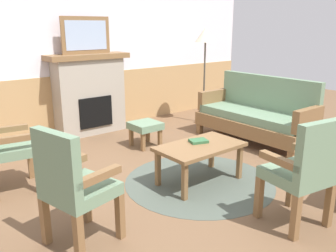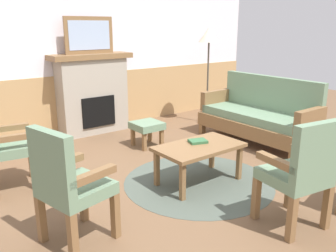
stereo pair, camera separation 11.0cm
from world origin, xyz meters
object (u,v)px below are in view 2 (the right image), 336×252
(fireplace, at_px, (93,93))
(armchair_by_window_left, at_px, (68,182))
(coffee_table, at_px, (199,150))
(footstool, at_px, (147,127))
(armchair_near_fireplace, at_px, (3,141))
(couch, at_px, (259,117))
(framed_picture, at_px, (89,35))
(floor_lamp_by_couch, at_px, (209,41))
(book_on_table, at_px, (198,141))
(armchair_front_left, at_px, (301,170))

(fireplace, height_order, armchair_by_window_left, fireplace)
(coffee_table, distance_m, footstool, 1.41)
(armchair_near_fireplace, bearing_deg, couch, -10.52)
(footstool, distance_m, armchair_near_fireplace, 2.02)
(fireplace, distance_m, armchair_by_window_left, 3.16)
(framed_picture, relative_size, floor_lamp_by_couch, 0.48)
(footstool, height_order, floor_lamp_by_couch, floor_lamp_by_couch)
(footstool, relative_size, armchair_by_window_left, 0.41)
(framed_picture, distance_m, book_on_table, 2.67)
(framed_picture, relative_size, armchair_front_left, 0.82)
(footstool, relative_size, armchair_near_fireplace, 0.41)
(armchair_by_window_left, xyz_separation_m, floor_lamp_by_couch, (3.44, 2.05, 0.91))
(armchair_by_window_left, bearing_deg, armchair_front_left, -30.40)
(coffee_table, bearing_deg, armchair_by_window_left, -171.47)
(book_on_table, height_order, armchair_near_fireplace, armchair_near_fireplace)
(fireplace, height_order, coffee_table, fireplace)
(fireplace, xyz_separation_m, armchair_front_left, (0.09, -3.71, -0.11))
(book_on_table, height_order, armchair_front_left, armchair_front_left)
(footstool, bearing_deg, fireplace, 104.49)
(footstool, xyz_separation_m, floor_lamp_by_couch, (1.59, 0.42, 1.17))
(framed_picture, height_order, book_on_table, framed_picture)
(book_on_table, height_order, footstool, book_on_table)
(fireplace, xyz_separation_m, couch, (1.70, -2.00, -0.26))
(book_on_table, distance_m, floor_lamp_by_couch, 2.69)
(book_on_table, distance_m, footstool, 1.34)
(book_on_table, relative_size, armchair_by_window_left, 0.20)
(couch, xyz_separation_m, footstool, (-1.41, 0.88, -0.11))
(couch, distance_m, armchair_near_fireplace, 3.46)
(fireplace, relative_size, book_on_table, 6.70)
(armchair_front_left, bearing_deg, footstool, 85.56)
(couch, bearing_deg, coffee_table, -163.03)
(couch, xyz_separation_m, floor_lamp_by_couch, (0.19, 1.30, 1.05))
(book_on_table, distance_m, armchair_front_left, 1.28)
(footstool, bearing_deg, coffee_table, -100.21)
(book_on_table, bearing_deg, armchair_front_left, -89.98)
(armchair_front_left, bearing_deg, book_on_table, 90.02)
(framed_picture, xyz_separation_m, armchair_front_left, (0.09, -3.71, -1.02))
(fireplace, xyz_separation_m, coffee_table, (0.04, -2.51, -0.27))
(couch, xyz_separation_m, book_on_table, (-1.61, -0.43, 0.06))
(armchair_near_fireplace, bearing_deg, footstool, 7.16)
(fireplace, xyz_separation_m, floor_lamp_by_couch, (1.88, -0.70, 0.80))
(footstool, distance_m, floor_lamp_by_couch, 2.02)
(footstool, bearing_deg, framed_picture, 104.49)
(armchair_by_window_left, relative_size, floor_lamp_by_couch, 0.58)
(book_on_table, relative_size, floor_lamp_by_couch, 0.12)
(coffee_table, bearing_deg, floor_lamp_by_couch, 44.44)
(couch, distance_m, armchair_front_left, 2.35)
(coffee_table, xyz_separation_m, armchair_by_window_left, (-1.60, -0.24, 0.15))
(framed_picture, relative_size, book_on_table, 4.13)
(fireplace, bearing_deg, armchair_by_window_left, -119.52)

